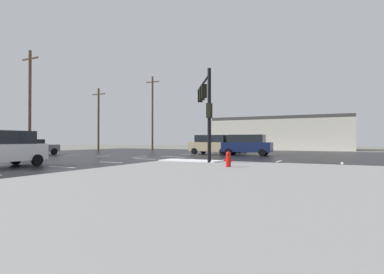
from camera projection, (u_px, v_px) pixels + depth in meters
The scene contains 15 objects.
ground_plane at pixel (159, 158), 25.85m from camera, with size 120.00×120.00×0.00m, color slate.
road_asphalt at pixel (159, 158), 25.85m from camera, with size 44.00×44.00×0.02m, color black.
sidewalk_corner at pixel (275, 185), 9.80m from camera, with size 18.00×18.00×0.14m, color gray.
snow_strip_curbside at pixel (190, 161), 20.06m from camera, with size 4.00×1.60×0.06m, color white.
lane_markings at pixel (162, 159), 24.08m from camera, with size 36.15×36.15×0.01m.
traffic_signal_mast at pixel (205, 101), 20.49m from camera, with size 2.96×4.74×5.82m.
fire_hydrant at pixel (228, 159), 15.65m from camera, with size 0.48×0.26×0.79m.
strip_building_background at pixel (281, 133), 49.66m from camera, with size 21.21×8.00×5.23m.
suv_navy at pixel (247, 144), 30.03m from camera, with size 4.92×2.38×2.03m.
suv_tan at pixel (212, 144), 32.02m from camera, with size 4.96×2.49×2.03m.
sedan_blue at pixel (236, 145), 37.48m from camera, with size 2.13×4.58×1.58m.
sedan_grey at pixel (33, 147), 30.25m from camera, with size 2.27×4.63×1.58m.
utility_pole_mid at pixel (30, 101), 29.44m from camera, with size 2.20×0.28×10.23m.
utility_pole_far at pixel (98, 118), 41.68m from camera, with size 2.20×0.28×8.62m.
utility_pole_distant at pixel (152, 112), 44.33m from camera, with size 2.20×0.28×10.82m.
Camera 1 is at (13.90, -22.00, 1.53)m, focal length 28.45 mm.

